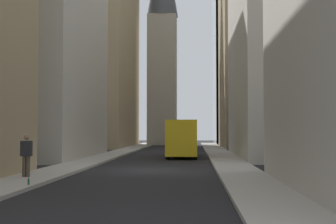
{
  "coord_description": "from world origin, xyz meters",
  "views": [
    {
      "loc": [
        -22.86,
        -2.3,
        2.09
      ],
      "look_at": [
        13.6,
        -0.13,
        3.63
      ],
      "focal_mm": 46.5,
      "sensor_mm": 36.0,
      "label": 1
    }
  ],
  "objects_px": {
    "sedan_navy": "(186,144)",
    "pedestrian": "(26,154)",
    "delivery_truck": "(182,138)",
    "discarded_bottle": "(29,182)"
  },
  "relations": [
    {
      "from": "pedestrian",
      "to": "sedan_navy",
      "type": "bearing_deg",
      "value": -11.97
    },
    {
      "from": "sedan_navy",
      "to": "delivery_truck",
      "type": "bearing_deg",
      "value": -180.0
    },
    {
      "from": "pedestrian",
      "to": "discarded_bottle",
      "type": "bearing_deg",
      "value": -156.74
    },
    {
      "from": "delivery_truck",
      "to": "discarded_bottle",
      "type": "relative_size",
      "value": 23.93
    },
    {
      "from": "sedan_navy",
      "to": "discarded_bottle",
      "type": "height_order",
      "value": "sedan_navy"
    },
    {
      "from": "delivery_truck",
      "to": "pedestrian",
      "type": "xyz_separation_m",
      "value": [
        -15.64,
        6.15,
        -0.35
      ]
    },
    {
      "from": "delivery_truck",
      "to": "sedan_navy",
      "type": "xyz_separation_m",
      "value": [
        13.36,
        0.0,
        -0.8
      ]
    },
    {
      "from": "sedan_navy",
      "to": "discarded_bottle",
      "type": "distance_m",
      "value": 31.99
    },
    {
      "from": "delivery_truck",
      "to": "pedestrian",
      "type": "relative_size",
      "value": 3.64
    },
    {
      "from": "sedan_navy",
      "to": "pedestrian",
      "type": "distance_m",
      "value": 29.64
    }
  ]
}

